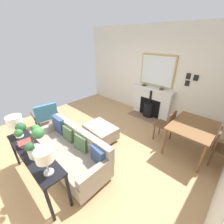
# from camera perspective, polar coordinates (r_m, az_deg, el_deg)

# --- Properties ---
(ground_plane) EXTENTS (5.07, 5.42, 0.01)m
(ground_plane) POSITION_cam_1_polar(r_m,az_deg,el_deg) (3.97, -7.18, -11.65)
(ground_plane) COLOR tan
(wall_left) EXTENTS (0.12, 5.42, 2.84)m
(wall_left) POSITION_cam_1_polar(r_m,az_deg,el_deg) (5.16, 14.63, 14.64)
(wall_left) COLOR silver
(wall_left) RESTS_ON ground
(fireplace) EXTENTS (0.59, 1.40, 1.00)m
(fireplace) POSITION_cam_1_polar(r_m,az_deg,el_deg) (5.15, 14.96, 3.09)
(fireplace) COLOR brown
(fireplace) RESTS_ON ground
(mirror_over_mantel) EXTENTS (0.04, 1.13, 0.96)m
(mirror_over_mantel) POSITION_cam_1_polar(r_m,az_deg,el_deg) (4.93, 17.25, 15.18)
(mirror_over_mantel) COLOR tan
(mantel_bowl_near) EXTENTS (0.15, 0.15, 0.04)m
(mantel_bowl_near) POSITION_cam_1_polar(r_m,az_deg,el_deg) (5.14, 12.43, 10.26)
(mantel_bowl_near) COLOR #47382D
(mantel_bowl_near) RESTS_ON fireplace
(mantel_bowl_far) EXTENTS (0.13, 0.13, 0.05)m
(mantel_bowl_far) POSITION_cam_1_polar(r_m,az_deg,el_deg) (4.86, 18.78, 8.55)
(mantel_bowl_far) COLOR #47382D
(mantel_bowl_far) RESTS_ON fireplace
(sofa) EXTENTS (0.78, 1.93, 0.80)m
(sofa) POSITION_cam_1_polar(r_m,az_deg,el_deg) (3.30, -15.97, -14.23)
(sofa) COLOR #B2B2B7
(sofa) RESTS_ON ground
(ottoman) EXTENTS (0.65, 0.87, 0.41)m
(ottoman) POSITION_cam_1_polar(r_m,az_deg,el_deg) (3.90, -4.49, -7.57)
(ottoman) COLOR #B2B2B7
(ottoman) RESTS_ON ground
(armchair_accent) EXTENTS (0.75, 0.66, 0.82)m
(armchair_accent) POSITION_cam_1_polar(r_m,az_deg,el_deg) (4.70, -24.62, -0.81)
(armchair_accent) COLOR #4C3321
(armchair_accent) RESTS_ON ground
(console_table) EXTENTS (0.36, 1.64, 0.76)m
(console_table) POSITION_cam_1_polar(r_m,az_deg,el_deg) (2.92, -28.32, -14.92)
(console_table) COLOR black
(console_table) RESTS_ON ground
(table_lamp_near_end) EXTENTS (0.27, 0.27, 0.44)m
(table_lamp_near_end) POSITION_cam_1_polar(r_m,az_deg,el_deg) (3.21, -33.83, -3.09)
(table_lamp_near_end) COLOR white
(table_lamp_near_end) RESTS_ON console_table
(table_lamp_far_end) EXTENTS (0.24, 0.24, 0.41)m
(table_lamp_far_end) POSITION_cam_1_polar(r_m,az_deg,el_deg) (2.20, -24.94, -15.48)
(table_lamp_far_end) COLOR #B2B2B7
(table_lamp_far_end) RESTS_ON console_table
(potted_plant) EXTENTS (0.39, 0.47, 0.58)m
(potted_plant) POSITION_cam_1_polar(r_m,az_deg,el_deg) (2.57, -28.70, -9.36)
(potted_plant) COLOR silver
(potted_plant) RESTS_ON console_table
(book_stack) EXTENTS (0.25, 0.22, 0.08)m
(book_stack) POSITION_cam_1_polar(r_m,az_deg,el_deg) (3.06, -30.70, -10.37)
(book_stack) COLOR #B23833
(book_stack) RESTS_ON console_table
(dining_table) EXTENTS (1.12, 0.87, 0.74)m
(dining_table) POSITION_cam_1_polar(r_m,az_deg,el_deg) (3.75, 29.09, -5.65)
(dining_table) COLOR brown
(dining_table) RESTS_ON ground
(dining_chair_near_fireplace) EXTENTS (0.41, 0.41, 0.87)m
(dining_chair_near_fireplace) POSITION_cam_1_polar(r_m,az_deg,el_deg) (3.94, 20.81, -4.43)
(dining_chair_near_fireplace) COLOR brown
(dining_chair_near_fireplace) RESTS_ON ground
(dining_chair_by_back_wall) EXTENTS (0.41, 0.41, 0.84)m
(dining_chair_by_back_wall) POSITION_cam_1_polar(r_m,az_deg,el_deg) (3.78, 36.81, -10.48)
(dining_chair_by_back_wall) COLOR brown
(dining_chair_by_back_wall) RESTS_ON ground
(photo_gallery_row) EXTENTS (0.02, 0.31, 0.35)m
(photo_gallery_row) POSITION_cam_1_polar(r_m,az_deg,el_deg) (4.61, 28.35, 11.26)
(photo_gallery_row) COLOR black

